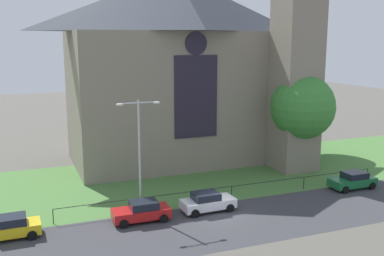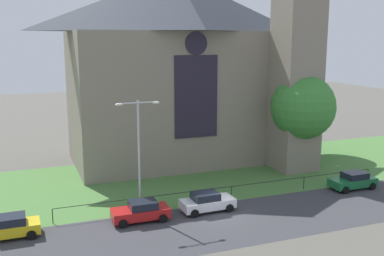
{
  "view_description": "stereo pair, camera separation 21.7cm",
  "coord_description": "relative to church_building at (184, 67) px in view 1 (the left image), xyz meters",
  "views": [
    {
      "loc": [
        -13.97,
        -30.08,
        13.11
      ],
      "look_at": [
        0.94,
        8.0,
        5.18
      ],
      "focal_mm": 42.5,
      "sensor_mm": 36.0,
      "label": 1
    },
    {
      "loc": [
        -13.77,
        -30.16,
        13.11
      ],
      "look_at": [
        0.94,
        8.0,
        5.18
      ],
      "focal_mm": 42.5,
      "sensor_mm": 36.0,
      "label": 2
    }
  ],
  "objects": [
    {
      "name": "tree_right_near",
      "position": [
        9.51,
        -8.37,
        -3.73
      ],
      "size": [
        6.47,
        6.47,
        9.8
      ],
      "color": "#4C3823",
      "rests_on": "ground"
    },
    {
      "name": "grass_verge",
      "position": [
        -3.12,
        -7.96,
        -10.27
      ],
      "size": [
        120.0,
        20.0,
        0.01
      ],
      "primitive_type": "cube",
      "color": "#477538",
      "rests_on": "ground"
    },
    {
      "name": "parked_car_red",
      "position": [
        -9.02,
        -15.27,
        -9.53
      ],
      "size": [
        4.24,
        2.1,
        1.51
      ],
      "rotation": [
        0.0,
        0.0,
        3.12
      ],
      "color": "#B21919",
      "rests_on": "ground"
    },
    {
      "name": "iron_railing",
      "position": [
        -0.77,
        -13.46,
        -9.31
      ],
      "size": [
        28.81,
        0.07,
        1.13
      ],
      "color": "black",
      "rests_on": "ground"
    },
    {
      "name": "parked_car_white",
      "position": [
        -3.72,
        -15.21,
        -9.53
      ],
      "size": [
        4.24,
        2.11,
        1.51
      ],
      "rotation": [
        0.0,
        0.0,
        0.02
      ],
      "color": "silver",
      "rests_on": "ground"
    },
    {
      "name": "ground",
      "position": [
        -3.12,
        -5.96,
        -10.27
      ],
      "size": [
        160.0,
        160.0,
        0.0
      ],
      "primitive_type": "plane",
      "color": "#56544C"
    },
    {
      "name": "tree_right_far",
      "position": [
        14.95,
        -2.58,
        -4.94
      ],
      "size": [
        5.09,
        5.09,
        7.91
      ],
      "color": "#423021",
      "rests_on": "ground"
    },
    {
      "name": "streetlamp_near",
      "position": [
        -8.64,
        -13.56,
        -4.76
      ],
      "size": [
        3.37,
        0.26,
        8.74
      ],
      "color": "#B2B2B7",
      "rests_on": "ground"
    },
    {
      "name": "road_asphalt",
      "position": [
        -3.12,
        -17.96,
        -10.27
      ],
      "size": [
        120.0,
        8.0,
        0.01
      ],
      "primitive_type": "cube",
      "color": "#38383D",
      "rests_on": "ground"
    },
    {
      "name": "parked_car_green",
      "position": [
        10.62,
        -14.92,
        -9.53
      ],
      "size": [
        4.2,
        2.03,
        1.51
      ],
      "rotation": [
        0.0,
        0.0,
        3.14
      ],
      "color": "#196033",
      "rests_on": "ground"
    },
    {
      "name": "parked_car_yellow",
      "position": [
        -18.13,
        -14.9,
        -9.53
      ],
      "size": [
        4.21,
        2.05,
        1.51
      ],
      "rotation": [
        0.0,
        0.0,
        3.15
      ],
      "color": "gold",
      "rests_on": "ground"
    },
    {
      "name": "church_building",
      "position": [
        0.0,
        0.0,
        0.0
      ],
      "size": [
        23.2,
        16.2,
        26.0
      ],
      "color": "gray",
      "rests_on": "ground"
    }
  ]
}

